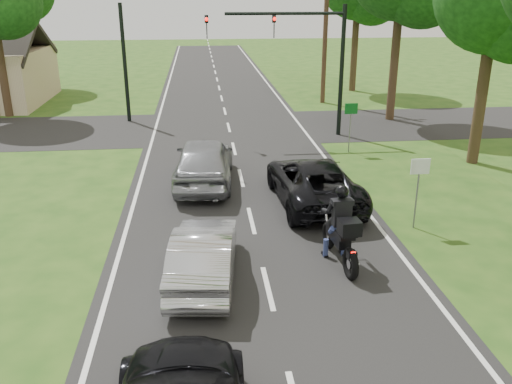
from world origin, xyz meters
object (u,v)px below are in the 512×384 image
at_px(sign_white, 419,176).
at_px(sign_green, 351,116).
at_px(dark_suv, 313,181).
at_px(utility_pole_far, 326,17).
at_px(silver_suv, 204,161).
at_px(motorcycle_rider, 341,234).
at_px(silver_sedan, 204,255).
at_px(traffic_signal, 303,47).

distance_m(sign_white, sign_green, 8.00).
xyz_separation_m(dark_suv, utility_pole_far, (4.05, 16.70, 4.35)).
xyz_separation_m(silver_suv, utility_pole_far, (7.55, 14.48, 4.22)).
relative_size(motorcycle_rider, utility_pole_far, 0.25).
bearing_deg(motorcycle_rider, silver_suv, 112.22).
bearing_deg(dark_suv, silver_suv, -35.11).
height_order(motorcycle_rider, silver_sedan, motorcycle_rider).
bearing_deg(sign_green, traffic_signal, 117.38).
bearing_deg(sign_green, dark_suv, -115.84).
height_order(silver_suv, utility_pole_far, utility_pole_far).
height_order(motorcycle_rider, sign_white, sign_white).
bearing_deg(sign_white, silver_suv, 143.15).
relative_size(silver_suv, sign_white, 2.34).
distance_m(silver_suv, sign_white, 7.60).
distance_m(silver_sedan, sign_green, 12.25).
relative_size(silver_sedan, sign_green, 1.91).
xyz_separation_m(utility_pole_far, sign_white, (-1.50, -19.02, -3.49)).
bearing_deg(motorcycle_rider, utility_pole_far, 73.55).
height_order(dark_suv, sign_green, sign_green).
bearing_deg(motorcycle_rider, traffic_signal, 78.95).
bearing_deg(silver_suv, utility_pole_far, -113.02).
height_order(sign_white, sign_green, same).
height_order(silver_sedan, traffic_signal, traffic_signal).
distance_m(traffic_signal, sign_green, 4.24).
distance_m(dark_suv, sign_white, 3.55).
distance_m(dark_suv, silver_suv, 4.14).
distance_m(motorcycle_rider, silver_suv, 7.27).
height_order(silver_sedan, utility_pole_far, utility_pole_far).
height_order(dark_suv, sign_white, sign_white).
distance_m(motorcycle_rider, silver_sedan, 3.49).
bearing_deg(motorcycle_rider, dark_suv, 82.65).
distance_m(dark_suv, sign_green, 6.37).
distance_m(silver_suv, utility_pole_far, 16.87).
height_order(silver_suv, sign_green, sign_green).
bearing_deg(silver_sedan, sign_white, -152.64).
relative_size(dark_suv, silver_sedan, 1.29).
bearing_deg(dark_suv, motorcycle_rider, 84.89).
height_order(traffic_signal, sign_white, traffic_signal).
relative_size(motorcycle_rider, sign_white, 1.16).
bearing_deg(silver_suv, motorcycle_rider, 121.80).
xyz_separation_m(traffic_signal, sign_green, (1.56, -3.02, -2.54)).
relative_size(dark_suv, sign_white, 2.45).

